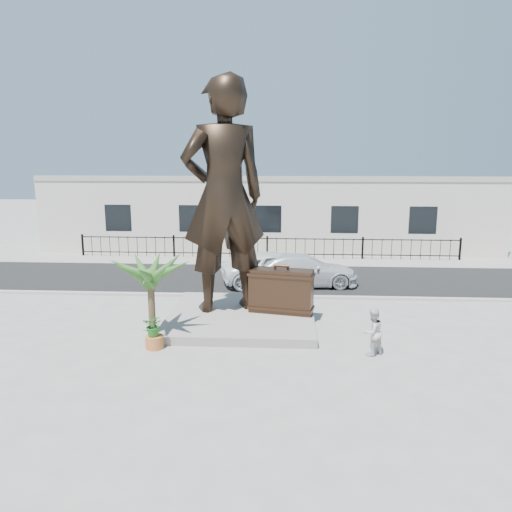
{
  "coord_description": "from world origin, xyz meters",
  "views": [
    {
      "loc": [
        1.07,
        -15.74,
        5.9
      ],
      "look_at": [
        0.0,
        2.0,
        2.3
      ],
      "focal_mm": 35.0,
      "sensor_mm": 36.0,
      "label": 1
    }
  ],
  "objects_px": {
    "suitcase": "(281,291)",
    "tourist": "(372,332)",
    "car_white": "(278,268)",
    "statue": "(224,196)"
  },
  "relations": [
    {
      "from": "statue",
      "to": "suitcase",
      "type": "height_order",
      "value": "statue"
    },
    {
      "from": "statue",
      "to": "tourist",
      "type": "relative_size",
      "value": 5.76
    },
    {
      "from": "suitcase",
      "to": "tourist",
      "type": "xyz_separation_m",
      "value": [
        2.76,
        -3.08,
        -0.38
      ]
    },
    {
      "from": "statue",
      "to": "tourist",
      "type": "xyz_separation_m",
      "value": [
        4.85,
        -3.4,
        -3.74
      ]
    },
    {
      "from": "statue",
      "to": "tourist",
      "type": "bearing_deg",
      "value": 123.57
    },
    {
      "from": "statue",
      "to": "tourist",
      "type": "height_order",
      "value": "statue"
    },
    {
      "from": "tourist",
      "to": "car_white",
      "type": "height_order",
      "value": "car_white"
    },
    {
      "from": "tourist",
      "to": "car_white",
      "type": "distance_m",
      "value": 8.8
    },
    {
      "from": "tourist",
      "to": "statue",
      "type": "bearing_deg",
      "value": -70.19
    },
    {
      "from": "suitcase",
      "to": "tourist",
      "type": "height_order",
      "value": "suitcase"
    }
  ]
}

